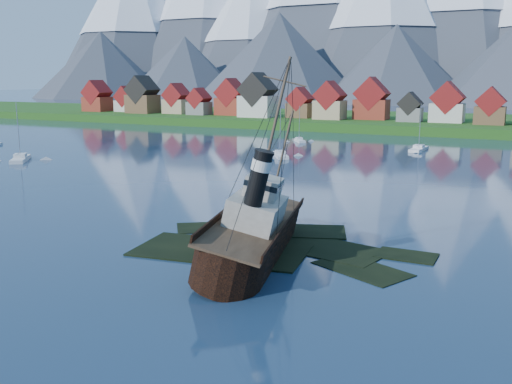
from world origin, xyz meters
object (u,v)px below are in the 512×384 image
at_px(sailboat_a, 21,160).
at_px(sailboat_e, 419,150).
at_px(tugboat_wreck, 254,229).
at_px(sailboat_c, 280,156).
at_px(sailboat_f, 299,141).

height_order(sailboat_a, sailboat_e, sailboat_a).
height_order(tugboat_wreck, sailboat_c, tugboat_wreck).
bearing_deg(sailboat_c, sailboat_e, 11.12).
bearing_deg(tugboat_wreck, sailboat_e, 77.09).
bearing_deg(sailboat_e, sailboat_a, -139.81).
xyz_separation_m(tugboat_wreck, sailboat_f, (-35.29, 100.64, -2.47)).
relative_size(sailboat_a, sailboat_e, 1.09).
bearing_deg(sailboat_a, sailboat_f, 18.32).
height_order(tugboat_wreck, sailboat_a, tugboat_wreck).
distance_m(sailboat_e, sailboat_f, 35.01).
bearing_deg(sailboat_a, sailboat_c, -6.02).
bearing_deg(sailboat_a, sailboat_e, -1.33).
xyz_separation_m(sailboat_c, sailboat_e, (26.68, 26.11, -0.01)).
relative_size(sailboat_a, sailboat_c, 1.07).
xyz_separation_m(sailboat_a, sailboat_c, (48.96, 31.06, -0.02)).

